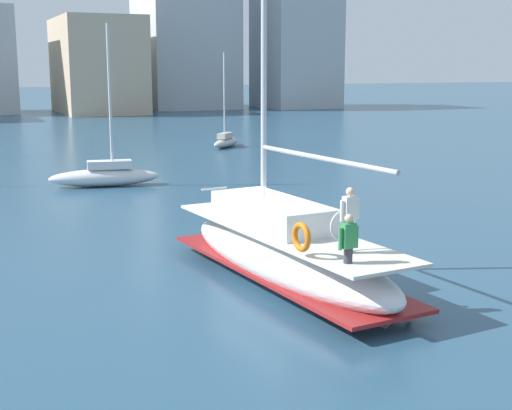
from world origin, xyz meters
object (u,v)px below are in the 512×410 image
(main_sailboat, at_px, (284,250))
(seagull, at_px, (397,318))
(moored_catamaran, at_px, (105,175))
(moored_sloop_far, at_px, (226,141))

(main_sailboat, relative_size, seagull, 9.86)
(moored_catamaran, xyz_separation_m, seagull, (2.00, -22.16, -0.41))
(moored_catamaran, bearing_deg, moored_sloop_far, 50.01)
(seagull, bearing_deg, main_sailboat, 102.54)
(moored_sloop_far, bearing_deg, main_sailboat, -108.42)
(seagull, bearing_deg, moored_sloop_far, 74.87)
(moored_sloop_far, bearing_deg, moored_catamaran, -129.99)
(main_sailboat, height_order, seagull, main_sailboat)
(main_sailboat, xyz_separation_m, seagull, (0.91, -4.09, -0.74))
(moored_sloop_far, xyz_separation_m, moored_catamaran, (-11.80, -14.06, 0.09))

